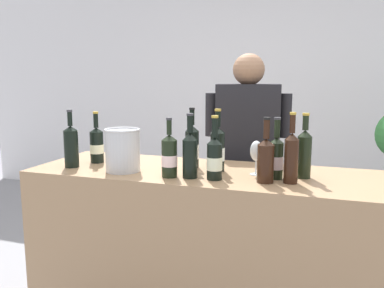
{
  "coord_description": "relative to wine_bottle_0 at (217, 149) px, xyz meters",
  "views": [
    {
      "loc": [
        0.56,
        -2.11,
        1.48
      ],
      "look_at": [
        -0.14,
        0.0,
        1.12
      ],
      "focal_mm": 37.45,
      "sensor_mm": 36.0,
      "label": 1
    }
  ],
  "objects": [
    {
      "name": "wine_bottle_3",
      "position": [
        -0.1,
        -0.19,
        0.0
      ],
      "size": [
        0.08,
        0.08,
        0.34
      ],
      "color": "black",
      "rests_on": "counter"
    },
    {
      "name": "counter",
      "position": [
        0.0,
        -0.02,
        -0.61
      ],
      "size": [
        2.11,
        0.67,
        0.97
      ],
      "primitive_type": "cube",
      "color": "#9E7A56",
      "rests_on": "ground_plane"
    },
    {
      "name": "wine_bottle_0",
      "position": [
        0.0,
        0.0,
        0.0
      ],
      "size": [
        0.08,
        0.08,
        0.35
      ],
      "color": "black",
      "rests_on": "counter"
    },
    {
      "name": "wine_bottle_1",
      "position": [
        -0.16,
        0.04,
        -0.0
      ],
      "size": [
        0.08,
        0.08,
        0.35
      ],
      "color": "black",
      "rests_on": "counter"
    },
    {
      "name": "wine_bottle_2",
      "position": [
        -0.2,
        -0.21,
        -0.01
      ],
      "size": [
        0.08,
        0.08,
        0.31
      ],
      "color": "black",
      "rests_on": "counter"
    },
    {
      "name": "wine_bottle_10",
      "position": [
        0.47,
        -0.01,
        0.01
      ],
      "size": [
        0.07,
        0.07,
        0.34
      ],
      "color": "black",
      "rests_on": "counter"
    },
    {
      "name": "wine_bottle_6",
      "position": [
        0.29,
        -0.17,
        -0.01
      ],
      "size": [
        0.08,
        0.08,
        0.33
      ],
      "color": "black",
      "rests_on": "counter"
    },
    {
      "name": "wine_bottle_7",
      "position": [
        -0.84,
        -0.17,
        0.0
      ],
      "size": [
        0.08,
        0.08,
        0.34
      ],
      "color": "black",
      "rests_on": "counter"
    },
    {
      "name": "person_server",
      "position": [
        0.06,
        0.59,
        -0.29
      ],
      "size": [
        0.58,
        0.31,
        1.65
      ],
      "color": "black",
      "rests_on": "ground_plane"
    },
    {
      "name": "wine_bottle_5",
      "position": [
        0.33,
        -0.07,
        -0.01
      ],
      "size": [
        0.07,
        0.07,
        0.32
      ],
      "color": "black",
      "rests_on": "counter"
    },
    {
      "name": "wine_glass",
      "position": [
        0.22,
        -0.02,
        -0.0
      ],
      "size": [
        0.07,
        0.07,
        0.19
      ],
      "color": "silver",
      "rests_on": "counter"
    },
    {
      "name": "wall_back",
      "position": [
        0.0,
        2.58,
        0.31
      ],
      "size": [
        8.0,
        0.1,
        2.8
      ],
      "primitive_type": "cube",
      "color": "white",
      "rests_on": "ground_plane"
    },
    {
      "name": "ice_bucket",
      "position": [
        -0.5,
        -0.17,
        -0.01
      ],
      "size": [
        0.2,
        0.2,
        0.24
      ],
      "color": "silver",
      "rests_on": "counter"
    },
    {
      "name": "wine_bottle_8",
      "position": [
        0.03,
        -0.19,
        -0.01
      ],
      "size": [
        0.08,
        0.08,
        0.33
      ],
      "color": "black",
      "rests_on": "counter"
    },
    {
      "name": "wine_bottle_9",
      "position": [
        0.41,
        -0.14,
        0.01
      ],
      "size": [
        0.07,
        0.07,
        0.35
      ],
      "color": "black",
      "rests_on": "counter"
    },
    {
      "name": "wine_bottle_4",
      "position": [
        -0.77,
        -0.01,
        -0.02
      ],
      "size": [
        0.08,
        0.08,
        0.32
      ],
      "color": "black",
      "rests_on": "counter"
    }
  ]
}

